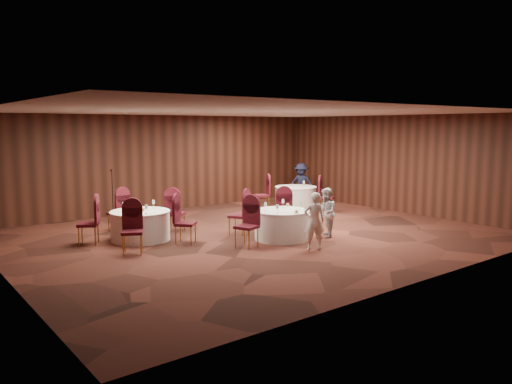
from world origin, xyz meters
TOP-DOWN VIEW (x-y plane):
  - ground at (0.00, 0.00)m, footprint 12.00×12.00m
  - room_shell at (0.00, 0.00)m, footprint 12.00×12.00m
  - table_main at (0.24, -0.81)m, footprint 1.38×1.38m
  - table_left at (-2.62, 1.27)m, footprint 1.48×1.48m
  - table_right at (3.87, 2.66)m, footprint 1.46×1.46m
  - chairs_main at (-0.05, -0.16)m, footprint 2.76×1.97m
  - chairs_left at (-2.62, 1.27)m, footprint 3.09×3.16m
  - chairs_right at (3.36, 2.20)m, footprint 2.13×2.36m
  - tabletop_main at (0.42, -0.87)m, footprint 1.08×1.11m
  - tabletop_left at (-2.61, 1.27)m, footprint 0.85×0.78m
  - tabletop_right at (4.06, 2.45)m, footprint 0.08×0.08m
  - mic_stand at (-2.23, 4.02)m, footprint 0.24×0.24m
  - woman_a at (0.13, -2.08)m, footprint 0.58×0.52m
  - woman_b at (1.29, -1.32)m, footprint 0.76×0.78m
  - man_c at (4.80, 3.39)m, footprint 0.99×1.10m

SIDE VIEW (x-z plane):
  - ground at x=0.00m, z-range 0.00..0.00m
  - table_main at x=0.24m, z-range 0.01..0.75m
  - table_left at x=-2.62m, z-range 0.01..0.75m
  - table_right at x=3.87m, z-range 0.01..0.75m
  - mic_stand at x=-2.23m, z-range -0.33..1.24m
  - chairs_main at x=-0.05m, z-range 0.00..1.00m
  - chairs_left at x=-2.62m, z-range 0.00..1.00m
  - chairs_right at x=3.36m, z-range 0.00..1.00m
  - woman_b at x=1.29m, z-range 0.00..1.27m
  - woman_a at x=0.13m, z-range 0.00..1.34m
  - man_c at x=4.80m, z-range 0.00..1.47m
  - tabletop_left at x=-2.61m, z-range 0.71..0.93m
  - tabletop_main at x=0.42m, z-range 0.73..0.94m
  - tabletop_right at x=4.06m, z-range 0.79..1.01m
  - room_shell at x=0.00m, z-range -4.04..7.96m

